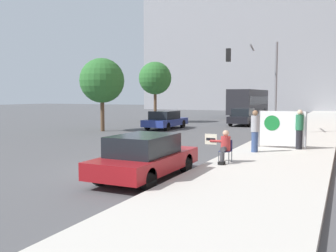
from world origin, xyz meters
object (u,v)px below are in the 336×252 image
object	(u,v)px
traffic_light_pole	(258,72)
car_on_road_midblock	(243,117)
parked_car_curbside	(145,157)
street_tree_near_curb	(102,81)
city_bus_on_road	(249,101)
pedestrian_behind	(299,129)
car_on_road_nearest	(165,120)
protest_banner	(282,129)
seated_protester	(224,146)
jogger_on_sidewalk	(255,131)
street_tree_midblock	(155,78)

from	to	relation	value
traffic_light_pole	car_on_road_midblock	bearing A→B (deg)	109.86
parked_car_curbside	street_tree_near_curb	distance (m)	16.27
city_bus_on_road	pedestrian_behind	bearing A→B (deg)	-72.34
traffic_light_pole	car_on_road_nearest	distance (m)	8.21
protest_banner	street_tree_near_curb	xyz separation A→B (m)	(-13.22, 4.76, 2.55)
parked_car_curbside	street_tree_near_curb	bearing A→B (deg)	129.93
seated_protester	city_bus_on_road	bearing A→B (deg)	105.42
jogger_on_sidewalk	protest_banner	size ratio (longest dim) A/B	0.84
pedestrian_behind	car_on_road_nearest	distance (m)	13.47
pedestrian_behind	traffic_light_pole	distance (m)	8.01
seated_protester	street_tree_midblock	world-z (taller)	street_tree_midblock
parked_car_curbside	city_bus_on_road	size ratio (longest dim) A/B	0.40
pedestrian_behind	car_on_road_nearest	bearing A→B (deg)	98.52
parked_car_curbside	street_tree_midblock	bearing A→B (deg)	116.59
car_on_road_midblock	city_bus_on_road	size ratio (longest dim) A/B	0.41
car_on_road_midblock	street_tree_midblock	xyz separation A→B (m)	(-8.44, -0.23, 3.45)
pedestrian_behind	street_tree_near_curb	world-z (taller)	street_tree_near_curb
protest_banner	car_on_road_midblock	bearing A→B (deg)	110.39
parked_car_curbside	city_bus_on_road	distance (m)	34.81
parked_car_curbside	seated_protester	bearing A→B (deg)	58.73
protest_banner	street_tree_near_curb	bearing A→B (deg)	160.21
protest_banner	parked_car_curbside	size ratio (longest dim) A/B	0.50
seated_protester	protest_banner	size ratio (longest dim) A/B	0.55
seated_protester	car_on_road_nearest	xyz separation A→B (m)	(-8.60, 12.98, -0.09)
jogger_on_sidewalk	street_tree_near_curb	size ratio (longest dim) A/B	0.34
seated_protester	city_bus_on_road	world-z (taller)	city_bus_on_road
protest_banner	car_on_road_nearest	bearing A→B (deg)	140.15
street_tree_midblock	jogger_on_sidewalk	bearing A→B (deg)	-50.74
jogger_on_sidewalk	traffic_light_pole	bearing A→B (deg)	-116.14
street_tree_midblock	city_bus_on_road	bearing A→B (deg)	65.21
jogger_on_sidewalk	parked_car_curbside	distance (m)	6.18
pedestrian_behind	street_tree_near_curb	distance (m)	15.00
city_bus_on_road	street_tree_midblock	distance (m)	14.35
street_tree_midblock	protest_banner	bearing A→B (deg)	-45.67
pedestrian_behind	street_tree_near_curb	bearing A→B (deg)	117.48
street_tree_midblock	car_on_road_nearest	bearing A→B (deg)	-56.35
parked_car_curbside	street_tree_midblock	distance (m)	24.40
seated_protester	street_tree_near_curb	distance (m)	15.54
car_on_road_nearest	traffic_light_pole	bearing A→B (deg)	-12.35
pedestrian_behind	protest_banner	xyz separation A→B (m)	(-0.77, 0.03, -0.01)
jogger_on_sidewalk	car_on_road_midblock	distance (m)	16.64
jogger_on_sidewalk	city_bus_on_road	size ratio (longest dim) A/B	0.17
seated_protester	parked_car_curbside	world-z (taller)	parked_car_curbside
traffic_light_pole	parked_car_curbside	world-z (taller)	traffic_light_pole
city_bus_on_road	car_on_road_midblock	bearing A→B (deg)	-78.80
seated_protester	car_on_road_nearest	distance (m)	15.57
traffic_light_pole	street_tree_midblock	xyz separation A→B (m)	(-11.21, 7.45, 0.13)
traffic_light_pole	car_on_road_midblock	xyz separation A→B (m)	(-2.77, 7.67, -3.32)
traffic_light_pole	car_on_road_midblock	size ratio (longest dim) A/B	1.30
parked_car_curbside	protest_banner	bearing A→B (deg)	68.61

